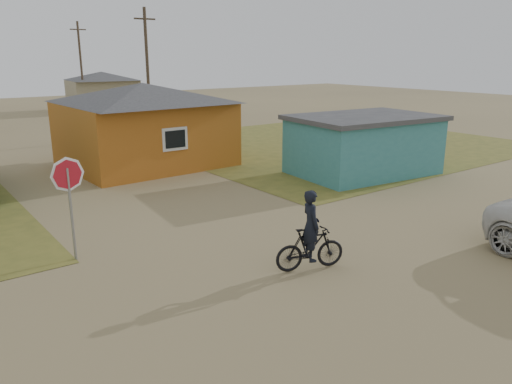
% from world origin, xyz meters
% --- Properties ---
extents(ground, '(120.00, 120.00, 0.00)m').
position_xyz_m(ground, '(0.00, 0.00, 0.00)').
color(ground, '#8F7C52').
extents(grass_ne, '(20.00, 18.00, 0.00)m').
position_xyz_m(grass_ne, '(14.00, 13.00, 0.01)').
color(grass_ne, olive).
rests_on(grass_ne, ground).
extents(house_yellow, '(7.72, 6.76, 3.90)m').
position_xyz_m(house_yellow, '(2.50, 14.00, 2.00)').
color(house_yellow, '#B5631B').
rests_on(house_yellow, ground).
extents(shed_turquoise, '(6.71, 4.93, 2.60)m').
position_xyz_m(shed_turquoise, '(9.50, 6.50, 1.31)').
color(shed_turquoise, teal).
rests_on(shed_turquoise, ground).
extents(house_beige_east, '(6.95, 6.05, 3.60)m').
position_xyz_m(house_beige_east, '(10.00, 40.00, 1.86)').
color(house_beige_east, gray).
rests_on(house_beige_east, ground).
extents(utility_pole_near, '(1.40, 0.20, 8.00)m').
position_xyz_m(utility_pole_near, '(6.50, 22.00, 4.14)').
color(utility_pole_near, '#483A2B').
rests_on(utility_pole_near, ground).
extents(utility_pole_far, '(1.40, 0.20, 8.00)m').
position_xyz_m(utility_pole_far, '(7.50, 38.00, 4.14)').
color(utility_pole_far, '#483A2B').
rests_on(utility_pole_far, ground).
extents(stop_sign, '(0.88, 0.24, 2.73)m').
position_xyz_m(stop_sign, '(-3.99, 4.29, 1.98)').
color(stop_sign, gray).
rests_on(stop_sign, ground).
extents(cyclist, '(1.87, 1.05, 2.04)m').
position_xyz_m(cyclist, '(0.49, 0.19, 0.74)').
color(cyclist, black).
rests_on(cyclist, ground).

